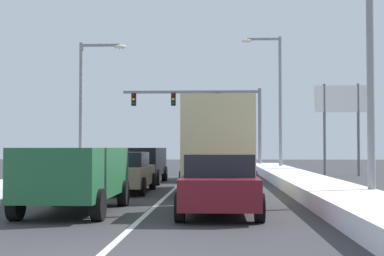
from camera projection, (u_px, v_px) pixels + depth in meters
ground_plane at (172, 191)px, 22.18m from camera, size 120.00×120.00×0.00m
lane_stripe_between_right_lane_and_center_lane at (179, 185)px, 25.78m from camera, size 0.14×39.72×0.01m
snow_bank_right_shoulder at (298, 180)px, 25.54m from camera, size 2.10×39.72×0.48m
snow_bank_left_shoulder at (62, 179)px, 26.05m from camera, size 1.84×39.72×0.51m
sedan_maroon_right_lane_nearest at (220, 184)px, 14.36m from camera, size 2.00×4.50×1.51m
box_truck_right_lane_second at (218, 142)px, 21.20m from camera, size 2.53×7.20×3.36m
suv_gray_right_lane_third at (214, 160)px, 29.82m from camera, size 2.16×4.90×1.67m
suv_green_center_lane_nearest at (76, 173)px, 14.83m from camera, size 2.16×4.90×1.67m
sedan_tan_center_lane_second at (124, 172)px, 21.39m from camera, size 2.00×4.50×1.51m
suv_black_center_lane_third at (141, 162)px, 27.28m from camera, size 2.16×4.90×1.67m
traffic_light_gantry at (211, 108)px, 43.90m from camera, size 10.60×0.47×6.20m
street_lamp_right_near at (358, 31)px, 16.66m from camera, size 2.66×0.36×8.49m
street_lamp_right_mid at (275, 92)px, 38.32m from camera, size 2.66×0.36×9.10m
street_lamp_left_mid at (88, 96)px, 32.40m from camera, size 2.66×0.36×7.61m
roadside_sign_right at (341, 108)px, 34.33m from camera, size 3.20×0.16×5.50m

